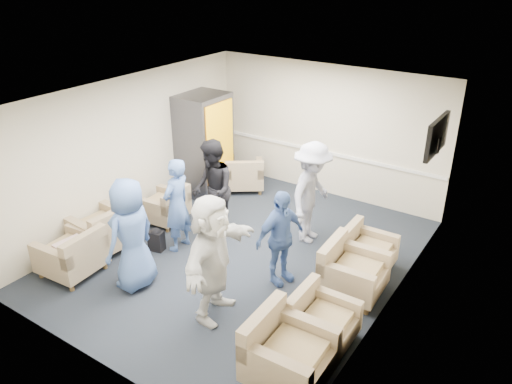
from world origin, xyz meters
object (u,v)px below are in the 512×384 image
Objects in this scene: armchair_right_far at (365,252)px; person_mid_right at (280,238)px; armchair_left_far at (166,207)px; person_mid_left at (177,205)px; person_front_right at (213,258)px; armchair_left_near at (73,256)px; armchair_right_midnear at (320,321)px; armchair_corner at (244,176)px; armchair_right_near at (285,354)px; armchair_left_mid at (104,232)px; person_back_right at (312,193)px; person_back_left at (213,190)px; vending_machine at (204,145)px; person_front_left at (131,235)px; armchair_right_midfar at (350,273)px.

person_mid_right is at bearing 136.44° from armchair_right_far.
person_mid_left is (0.82, -0.56, 0.52)m from armchair_left_far.
armchair_left_near is at bearing 90.62° from person_front_right.
armchair_corner is (-3.47, 3.29, 0.01)m from armchair_right_midnear.
armchair_left_mid is at bearing 77.42° from armchair_right_near.
armchair_left_mid is 0.52× the size of person_back_right.
person_mid_left is at bearing 147.40° from armchair_left_near.
armchair_left_near is 2.53m from person_front_right.
person_back_right is (2.73, 2.24, 0.55)m from armchair_left_mid.
person_back_left reaches higher than person_mid_right.
vending_machine is 3.46m from person_front_left.
armchair_right_midfar is at bearing 38.01° from person_back_left.
armchair_left_far is at bearing 70.92° from armchair_right_midnear.
person_front_right is at bearing 135.04° from armchair_right_midfar.
armchair_right_midnear is 0.69× the size of armchair_corner.
armchair_right_near is at bearing -128.68° from person_mid_right.
person_mid_right is at bearing 125.09° from person_front_left.
person_mid_right is at bearing 91.23° from person_mid_left.
armchair_right_near is at bearing 94.04° from armchair_corner.
armchair_left_mid is at bearing -88.53° from vending_machine.
person_back_right is (1.57, 2.66, 0.03)m from person_front_left.
person_mid_left is at bearing 46.27° from person_front_right.
armchair_right_near is 0.81m from armchair_right_midnear.
person_mid_left is 0.90× the size of person_back_right.
armchair_left_mid is 0.45× the size of vending_machine.
person_front_right reaches higher than armchair_corner.
person_back_left reaches higher than armchair_corner.
armchair_right_midfar is 0.55× the size of person_mid_left.
person_front_left reaches higher than armchair_left_far.
armchair_right_midfar reaches higher than armchair_right_midnear.
armchair_right_far is at bearing 120.76° from armchair_left_mid.
armchair_left_near is at bearing 134.87° from person_back_right.
vending_machine is (-0.07, 2.81, 0.70)m from armchair_left_mid.
armchair_right_midnear is 0.42× the size of person_front_right.
armchair_right_midfar is at bearing -135.18° from person_back_right.
person_back_left is (-2.66, -0.50, 0.59)m from armchair_right_far.
person_back_right reaches higher than armchair_left_near.
person_back_right is at bearing 26.47° from person_mid_right.
armchair_right_near reaches higher than armchair_corner.
person_front_right is at bearing 54.06° from person_mid_left.
armchair_left_mid is 2.89m from vending_machine.
person_mid_left is (-0.17, 1.18, -0.06)m from person_front_left.
person_back_left is at bearing 176.71° from person_front_left.
armchair_right_far is at bearing -24.24° from person_mid_right.
armchair_corner is 0.68× the size of person_mid_left.
armchair_left_mid reaches higher than armchair_right_far.
armchair_corner is 0.64× the size of person_front_left.
person_back_left is at bearing 91.26° from armchair_left_far.
person_back_right is 2.54m from person_front_right.
armchair_right_near is 5.34m from armchair_corner.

